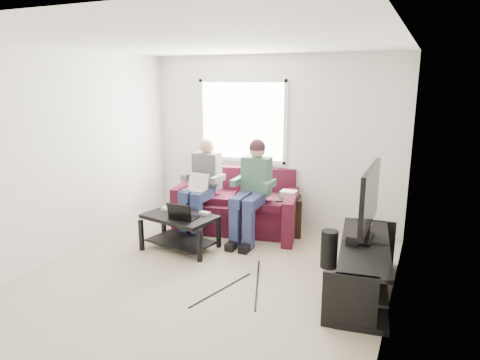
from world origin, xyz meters
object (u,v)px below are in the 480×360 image
(coffee_table, at_px, (180,224))
(end_table, at_px, (288,215))
(sofa, at_px, (237,207))
(tv, at_px, (369,199))
(tv_stand, at_px, (363,270))
(subwoofer, at_px, (329,249))

(coffee_table, height_order, end_table, end_table)
(sofa, relative_size, tv, 1.91)
(end_table, bearing_deg, tv_stand, -45.96)
(tv, bearing_deg, coffee_table, 177.69)
(sofa, bearing_deg, end_table, 3.81)
(subwoofer, bearing_deg, end_table, 132.86)
(coffee_table, xyz_separation_m, end_table, (1.15, 1.13, -0.05))
(sofa, xyz_separation_m, subwoofer, (1.62, -0.82, -0.10))
(tv, distance_m, subwoofer, 0.98)
(coffee_table, bearing_deg, subwoofer, 7.43)
(tv_stand, bearing_deg, subwoofer, 136.20)
(sofa, distance_m, tv, 2.49)
(subwoofer, height_order, end_table, end_table)
(sofa, relative_size, tv_stand, 1.22)
(sofa, distance_m, tv_stand, 2.45)
(sofa, xyz_separation_m, tv, (2.09, -1.17, 0.68))
(coffee_table, relative_size, end_table, 1.57)
(tv, height_order, subwoofer, tv)
(sofa, distance_m, subwoofer, 1.81)
(sofa, height_order, tv_stand, sofa)
(sofa, xyz_separation_m, coffee_table, (-0.34, -1.07, 0.02))
(sofa, height_order, tv, tv)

